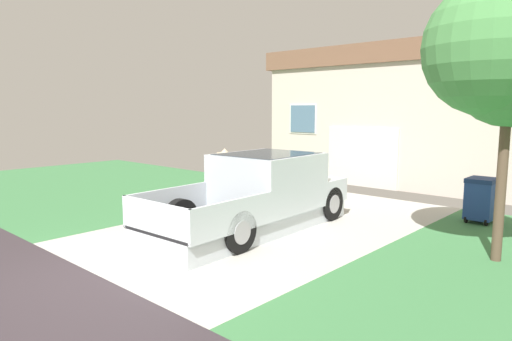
{
  "coord_description": "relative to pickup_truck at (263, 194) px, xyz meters",
  "views": [
    {
      "loc": [
        6.47,
        -3.41,
        2.64
      ],
      "look_at": [
        -0.71,
        4.46,
        1.18
      ],
      "focal_mm": 31.74,
      "sensor_mm": 36.0,
      "label": 1
    }
  ],
  "objects": [
    {
      "name": "pickup_truck",
      "position": [
        0.0,
        0.0,
        0.0
      ],
      "size": [
        2.18,
        5.17,
        1.65
      ],
      "rotation": [
        0.0,
        0.0,
        0.04
      ],
      "color": "silver",
      "rests_on": "ground"
    },
    {
      "name": "person_with_hat",
      "position": [
        -1.62,
        0.39,
        0.14
      ],
      "size": [
        0.49,
        0.41,
        1.65
      ],
      "rotation": [
        0.0,
        0.0,
        -0.37
      ],
      "color": "black",
      "rests_on": "ground"
    },
    {
      "name": "handbag",
      "position": [
        -1.72,
        0.22,
        -0.61
      ],
      "size": [
        0.31,
        0.2,
        0.44
      ],
      "color": "brown",
      "rests_on": "ground"
    },
    {
      "name": "house_with_garage",
      "position": [
        0.38,
        9.05,
        1.67
      ],
      "size": [
        11.44,
        5.69,
        4.8
      ],
      "color": "beige",
      "rests_on": "ground"
    },
    {
      "name": "front_yard_tree",
      "position": [
        4.44,
        1.03,
        2.78
      ],
      "size": [
        2.41,
        2.43,
        4.78
      ],
      "color": "brown",
      "rests_on": "ground"
    },
    {
      "name": "wheeled_trash_bin",
      "position": [
        3.49,
        3.75,
        -0.18
      ],
      "size": [
        0.6,
        0.72,
        1.05
      ],
      "color": "navy",
      "rests_on": "ground"
    }
  ]
}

